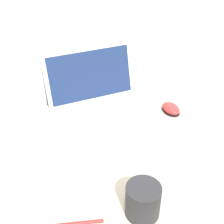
{
  "coord_description": "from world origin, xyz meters",
  "views": [
    {
      "loc": [
        -0.39,
        -0.32,
        1.45
      ],
      "look_at": [
        -0.05,
        0.49,
        0.85
      ],
      "focal_mm": 50.0,
      "sensor_mm": 36.0,
      "label": 1
    }
  ],
  "objects_px": {
    "laptop": "(101,105)",
    "drink_cup": "(143,200)",
    "computer_mouse": "(171,109)",
    "pen": "(76,224)"
  },
  "relations": [
    {
      "from": "computer_mouse",
      "to": "laptop",
      "type": "bearing_deg",
      "value": 161.71
    },
    {
      "from": "pen",
      "to": "laptop",
      "type": "bearing_deg",
      "value": 61.1
    },
    {
      "from": "laptop",
      "to": "computer_mouse",
      "type": "bearing_deg",
      "value": -18.29
    },
    {
      "from": "drink_cup",
      "to": "pen",
      "type": "xyz_separation_m",
      "value": [
        -0.17,
        0.03,
        -0.04
      ]
    },
    {
      "from": "drink_cup",
      "to": "laptop",
      "type": "bearing_deg",
      "value": 81.81
    },
    {
      "from": "laptop",
      "to": "computer_mouse",
      "type": "relative_size",
      "value": 4.04
    },
    {
      "from": "drink_cup",
      "to": "computer_mouse",
      "type": "height_order",
      "value": "drink_cup"
    },
    {
      "from": "computer_mouse",
      "to": "pen",
      "type": "xyz_separation_m",
      "value": [
        -0.49,
        -0.34,
        -0.01
      ]
    },
    {
      "from": "computer_mouse",
      "to": "pen",
      "type": "height_order",
      "value": "computer_mouse"
    },
    {
      "from": "laptop",
      "to": "drink_cup",
      "type": "distance_m",
      "value": 0.46
    }
  ]
}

